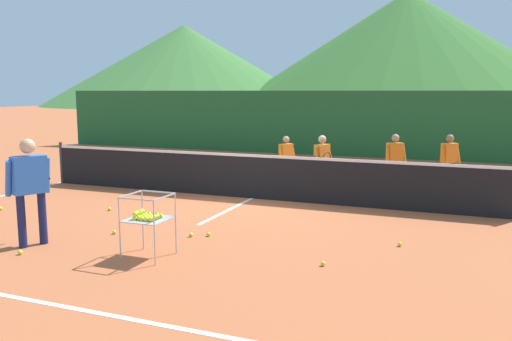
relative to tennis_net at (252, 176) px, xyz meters
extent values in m
plane|color=#BC6038|center=(0.00, 0.00, -0.50)|extent=(120.00, 120.00, 0.00)
cube|color=white|center=(0.00, -6.20, -0.50)|extent=(10.65, 0.08, 0.01)
cube|color=white|center=(0.00, 4.70, -0.50)|extent=(10.65, 0.08, 0.01)
cube|color=white|center=(-5.33, 0.00, -0.50)|extent=(0.08, 10.90, 0.01)
cube|color=white|center=(0.00, 0.00, -0.50)|extent=(0.08, 5.01, 0.01)
cylinder|color=#333338|center=(-5.25, 0.00, 0.03)|extent=(0.08, 0.08, 1.05)
cube|color=black|center=(0.00, 0.00, -0.04)|extent=(10.42, 0.02, 0.92)
cube|color=white|center=(0.00, 0.00, 0.45)|extent=(10.42, 0.03, 0.06)
cylinder|color=#191E4C|center=(-1.82, -4.68, -0.09)|extent=(0.12, 0.12, 0.81)
cylinder|color=#191E4C|center=(-1.68, -4.40, -0.09)|extent=(0.12, 0.12, 0.81)
cube|color=blue|center=(-1.75, -4.54, 0.59)|extent=(0.41, 0.53, 0.57)
sphere|color=#DBAD84|center=(-1.75, -4.54, 1.02)|extent=(0.22, 0.22, 0.22)
cylinder|color=blue|center=(-1.93, -4.76, 0.56)|extent=(0.24, 0.17, 0.56)
cylinder|color=blue|center=(-1.67, -4.27, 0.55)|extent=(0.19, 0.15, 0.56)
torus|color=#262628|center=(-1.90, -4.16, 0.51)|extent=(0.15, 0.27, 0.29)
cylinder|color=black|center=(-1.68, -4.26, 0.51)|extent=(0.21, 0.12, 0.03)
cylinder|color=silver|center=(0.19, 2.00, -0.20)|extent=(0.09, 0.09, 0.61)
cylinder|color=silver|center=(0.09, 1.79, -0.20)|extent=(0.09, 0.09, 0.61)
cube|color=orange|center=(0.14, 1.89, 0.32)|extent=(0.31, 0.40, 0.43)
sphere|color=tan|center=(0.14, 1.89, 0.64)|extent=(0.17, 0.17, 0.17)
cylinder|color=orange|center=(0.28, 2.06, 0.29)|extent=(0.18, 0.13, 0.42)
cylinder|color=orange|center=(0.08, 1.69, 0.29)|extent=(0.14, 0.11, 0.42)
cylinder|color=silver|center=(1.29, 1.33, -0.17)|extent=(0.10, 0.10, 0.66)
cylinder|color=silver|center=(1.20, 1.09, -0.17)|extent=(0.10, 0.10, 0.66)
cube|color=orange|center=(1.24, 1.21, 0.39)|extent=(0.31, 0.43, 0.46)
sphere|color=#DBAD84|center=(1.24, 1.21, 0.74)|extent=(0.18, 0.18, 0.18)
cylinder|color=orange|center=(1.38, 1.40, 0.36)|extent=(0.19, 0.13, 0.45)
cylinder|color=orange|center=(1.19, 0.99, 0.36)|extent=(0.15, 0.12, 0.45)
torus|color=#262628|center=(1.44, 0.89, 0.36)|extent=(0.13, 0.28, 0.29)
cylinder|color=black|center=(1.21, 0.98, 0.36)|extent=(0.22, 0.11, 0.03)
cylinder|color=silver|center=(2.84, 2.36, -0.17)|extent=(0.10, 0.10, 0.66)
cylinder|color=silver|center=(2.66, 2.18, -0.17)|extent=(0.10, 0.10, 0.66)
cube|color=orange|center=(2.75, 2.27, 0.39)|extent=(0.40, 0.41, 0.46)
sphere|color=tan|center=(2.75, 2.27, 0.73)|extent=(0.18, 0.18, 0.18)
cylinder|color=orange|center=(2.94, 2.39, 0.36)|extent=(0.18, 0.17, 0.45)
cylinder|color=orange|center=(2.61, 2.09, 0.35)|extent=(0.15, 0.14, 0.45)
cylinder|color=black|center=(4.03, 2.76, -0.17)|extent=(0.10, 0.10, 0.65)
cylinder|color=black|center=(3.87, 2.58, -0.17)|extent=(0.10, 0.10, 0.65)
cube|color=orange|center=(3.95, 2.67, 0.38)|extent=(0.39, 0.41, 0.46)
sphere|color=#996B4C|center=(3.95, 2.67, 0.73)|extent=(0.18, 0.18, 0.18)
cylinder|color=orange|center=(4.14, 2.80, 0.36)|extent=(0.18, 0.17, 0.45)
cylinder|color=orange|center=(3.83, 2.48, 0.35)|extent=(0.15, 0.14, 0.45)
cylinder|color=#B7B7BC|center=(-0.08, -4.08, -0.05)|extent=(0.02, 0.02, 0.89)
cylinder|color=#B7B7BC|center=(0.48, -4.08, -0.05)|extent=(0.02, 0.02, 0.89)
cylinder|color=#B7B7BC|center=(-0.08, -4.64, -0.05)|extent=(0.02, 0.02, 0.89)
cylinder|color=#B7B7BC|center=(0.48, -4.64, -0.05)|extent=(0.02, 0.02, 0.89)
cube|color=#B7B7BC|center=(0.20, -4.36, 0.05)|extent=(0.56, 0.56, 0.01)
cube|color=#B7B7BC|center=(0.20, -4.08, 0.39)|extent=(0.56, 0.02, 0.02)
cube|color=#B7B7BC|center=(0.20, -4.64, 0.39)|extent=(0.56, 0.02, 0.02)
cube|color=#B7B7BC|center=(-0.08, -4.36, 0.39)|extent=(0.02, 0.56, 0.02)
cube|color=#B7B7BC|center=(0.48, -4.36, 0.39)|extent=(0.02, 0.56, 0.02)
sphere|color=yellow|center=(0.07, -4.49, 0.08)|extent=(0.07, 0.07, 0.07)
sphere|color=yellow|center=(0.07, -4.42, 0.08)|extent=(0.07, 0.07, 0.07)
sphere|color=yellow|center=(0.07, -4.36, 0.08)|extent=(0.07, 0.07, 0.07)
sphere|color=yellow|center=(0.07, -4.30, 0.08)|extent=(0.07, 0.07, 0.07)
sphere|color=yellow|center=(0.07, -4.23, 0.08)|extent=(0.07, 0.07, 0.07)
sphere|color=yellow|center=(0.14, -4.48, 0.08)|extent=(0.07, 0.07, 0.07)
sphere|color=yellow|center=(0.13, -4.42, 0.09)|extent=(0.07, 0.07, 0.07)
sphere|color=yellow|center=(0.13, -4.36, 0.09)|extent=(0.07, 0.07, 0.07)
sphere|color=yellow|center=(0.13, -4.30, 0.09)|extent=(0.07, 0.07, 0.07)
sphere|color=yellow|center=(0.13, -4.23, 0.09)|extent=(0.07, 0.07, 0.07)
sphere|color=yellow|center=(0.19, -4.49, 0.08)|extent=(0.07, 0.07, 0.07)
sphere|color=yellow|center=(0.20, -4.43, 0.09)|extent=(0.07, 0.07, 0.07)
sphere|color=yellow|center=(0.20, -4.36, 0.08)|extent=(0.07, 0.07, 0.07)
sphere|color=yellow|center=(0.20, -4.30, 0.08)|extent=(0.07, 0.07, 0.07)
sphere|color=yellow|center=(0.20, -4.23, 0.08)|extent=(0.07, 0.07, 0.07)
sphere|color=yellow|center=(0.26, -4.49, 0.09)|extent=(0.07, 0.07, 0.07)
sphere|color=yellow|center=(0.26, -4.43, 0.08)|extent=(0.07, 0.07, 0.07)
sphere|color=yellow|center=(0.26, -4.36, 0.08)|extent=(0.07, 0.07, 0.07)
sphere|color=yellow|center=(0.26, -4.29, 0.08)|extent=(0.07, 0.07, 0.07)
sphere|color=yellow|center=(0.26, -4.23, 0.09)|extent=(0.07, 0.07, 0.07)
sphere|color=yellow|center=(0.33, -4.49, 0.09)|extent=(0.07, 0.07, 0.07)
sphere|color=yellow|center=(0.32, -4.42, 0.08)|extent=(0.07, 0.07, 0.07)
sphere|color=yellow|center=(0.33, -4.36, 0.08)|extent=(0.07, 0.07, 0.07)
sphere|color=yellow|center=(0.32, -4.30, 0.08)|extent=(0.07, 0.07, 0.07)
sphere|color=yellow|center=(0.32, -4.23, 0.08)|extent=(0.07, 0.07, 0.07)
sphere|color=yellow|center=(0.07, -4.49, 0.14)|extent=(0.07, 0.07, 0.07)
sphere|color=yellow|center=(0.06, -4.43, 0.14)|extent=(0.07, 0.07, 0.07)
sphere|color=yellow|center=(0.07, -4.35, 0.14)|extent=(0.07, 0.07, 0.07)
sphere|color=yellow|center=(0.07, -4.30, 0.14)|extent=(0.07, 0.07, 0.07)
sphere|color=yellow|center=(0.25, -3.22, -0.47)|extent=(0.07, 0.07, 0.07)
sphere|color=yellow|center=(-4.18, -2.92, -0.47)|extent=(0.07, 0.07, 0.07)
sphere|color=yellow|center=(3.45, -2.52, -0.47)|extent=(0.07, 0.07, 0.07)
sphere|color=yellow|center=(2.60, -3.83, -0.47)|extent=(0.07, 0.07, 0.07)
sphere|color=yellow|center=(-1.58, -4.96, -0.47)|extent=(0.07, 0.07, 0.07)
sphere|color=yellow|center=(-1.01, -3.55, -0.47)|extent=(0.07, 0.07, 0.07)
sphere|color=yellow|center=(0.49, -3.08, -0.47)|extent=(0.07, 0.07, 0.07)
sphere|color=yellow|center=(-2.16, -2.15, -0.47)|extent=(0.07, 0.07, 0.07)
cube|color=#1E5B2D|center=(0.00, 8.26, 0.68)|extent=(23.44, 0.08, 2.35)
cone|color=#427A38|center=(-39.71, 67.63, 6.06)|extent=(45.94, 45.94, 13.11)
cone|color=#38702D|center=(-4.79, 73.69, 8.11)|extent=(54.33, 54.33, 17.21)
camera|label=1|loc=(4.28, -10.49, 1.83)|focal=36.92mm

